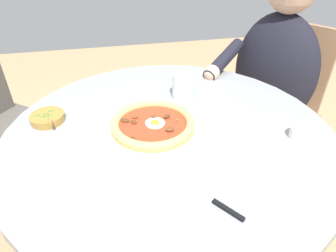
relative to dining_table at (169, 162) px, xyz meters
The scene contains 9 objects.
dining_table is the anchor object (origin of this frame).
pizza_on_plate 0.16m from the dining_table, 13.41° to the right, with size 0.31×0.31×0.04m.
water_glass 0.28m from the dining_table, 115.16° to the right, with size 0.08×0.08×0.09m.
steak_knife 0.35m from the dining_table, 97.87° to the left, with size 0.14×0.18×0.01m.
ramekin_capers 0.43m from the dining_table, 161.93° to the left, with size 0.06×0.06×0.04m.
olive_pan 0.43m from the dining_table, 18.51° to the right, with size 0.11×0.13×0.05m.
fork_utensil 0.41m from the dining_table, 45.59° to the left, with size 0.07×0.17×0.00m.
diner_person 0.72m from the dining_table, 145.73° to the right, with size 0.59×0.45×1.18m.
cafe_chair_diner 0.87m from the dining_table, 145.87° to the right, with size 0.56×0.56×0.90m.
Camera 1 is at (0.16, 0.75, 1.29)m, focal length 31.24 mm.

